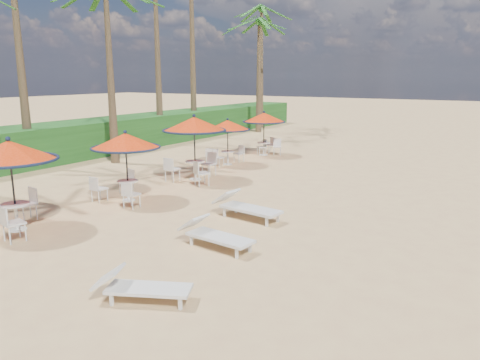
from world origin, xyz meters
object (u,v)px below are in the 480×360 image
(lounger_mid, at_px, (213,234))
(station_4, at_px, (265,123))
(station_3, at_px, (227,131))
(station_0, at_px, (11,159))
(lounger_near, at_px, (139,286))
(lounger_far, at_px, (245,206))
(station_2, at_px, (194,132))
(station_1, at_px, (124,149))

(lounger_mid, bearing_deg, station_4, 119.50)
(station_3, bearing_deg, lounger_mid, -58.72)
(station_0, relative_size, station_3, 1.17)
(lounger_mid, bearing_deg, lounger_near, -75.70)
(station_0, xyz_separation_m, lounger_mid, (5.35, 1.75, -1.64))
(station_4, height_order, lounger_far, station_4)
(station_2, xyz_separation_m, station_3, (-0.74, 3.52, -0.33))
(station_4, xyz_separation_m, lounger_far, (4.91, -10.29, -1.36))
(lounger_mid, height_order, lounger_far, lounger_far)
(station_3, height_order, lounger_far, station_3)
(station_3, xyz_separation_m, lounger_near, (6.17, -12.54, -1.32))
(lounger_far, bearing_deg, station_4, 122.31)
(station_0, height_order, station_4, station_0)
(station_4, bearing_deg, station_3, -93.86)
(lounger_mid, bearing_deg, station_0, -155.66)
(station_0, height_order, station_1, station_0)
(station_2, bearing_deg, station_4, 94.25)
(lounger_far, bearing_deg, lounger_near, -72.71)
(lounger_far, bearing_deg, station_2, 148.94)
(lounger_near, relative_size, lounger_mid, 0.91)
(station_2, relative_size, lounger_mid, 1.27)
(station_0, relative_size, lounger_near, 1.36)
(station_4, relative_size, lounger_mid, 1.12)
(station_3, bearing_deg, station_4, 86.14)
(lounger_mid, xyz_separation_m, lounger_far, (-0.59, 2.50, 0.03))
(lounger_near, bearing_deg, lounger_mid, 73.50)
(lounger_near, distance_m, lounger_mid, 3.13)
(station_4, bearing_deg, station_0, -89.40)
(station_3, bearing_deg, station_2, -78.18)
(station_0, bearing_deg, lounger_near, -13.09)
(station_2, bearing_deg, station_1, -90.52)
(station_2, distance_m, station_4, 6.90)
(station_3, distance_m, station_4, 3.36)
(station_0, xyz_separation_m, lounger_near, (5.79, -1.35, -1.68))
(lounger_near, bearing_deg, lounger_far, 75.90)
(station_1, xyz_separation_m, station_2, (0.03, 3.82, 0.20))
(lounger_mid, relative_size, lounger_far, 0.92)
(lounger_near, height_order, lounger_mid, lounger_mid)
(station_2, xyz_separation_m, lounger_near, (5.44, -9.02, -1.65))
(station_1, relative_size, lounger_far, 1.06)
(station_4, xyz_separation_m, lounger_near, (5.95, -15.89, -1.42))
(station_1, bearing_deg, lounger_mid, -22.60)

